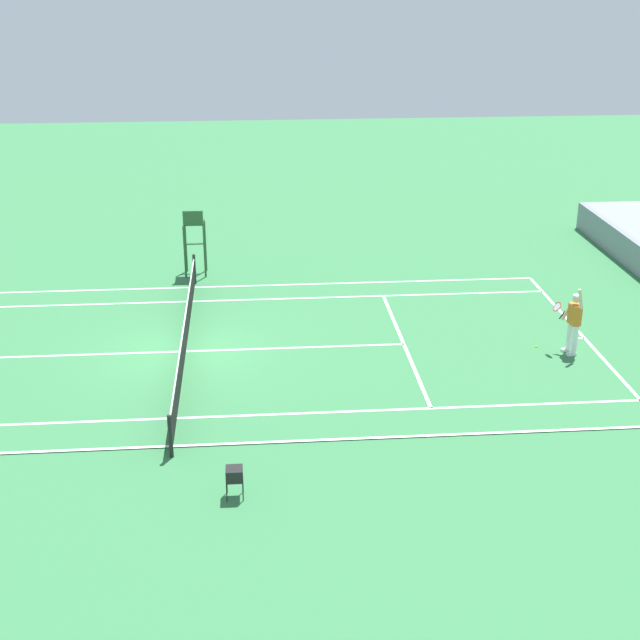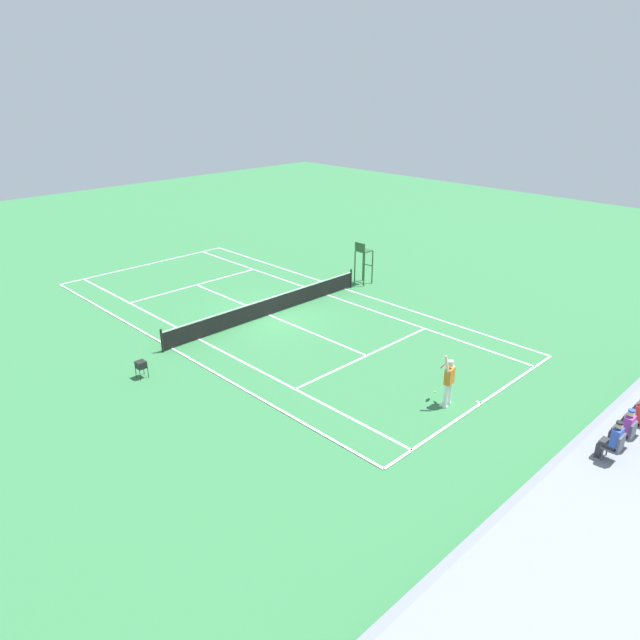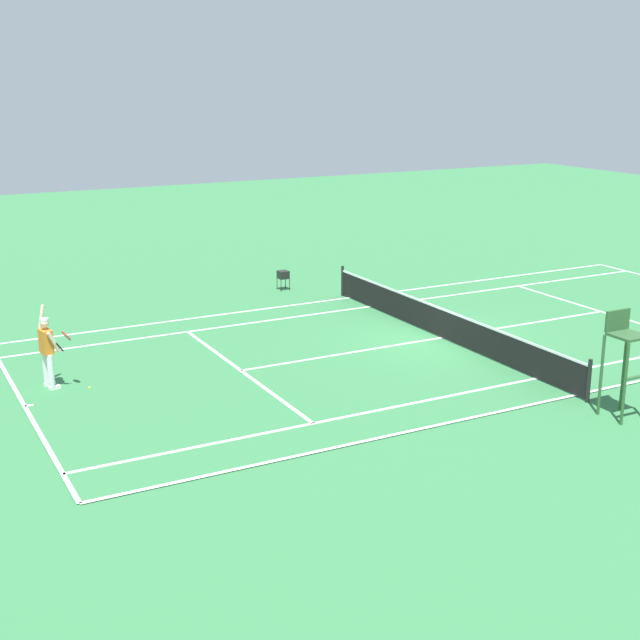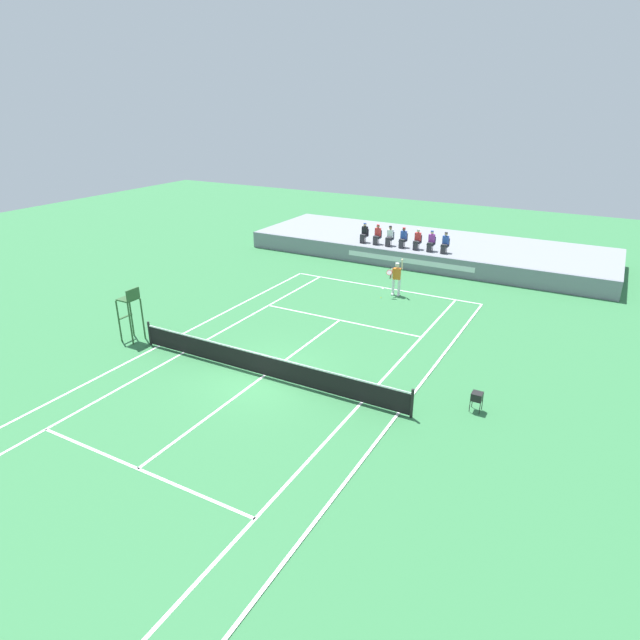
# 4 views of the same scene
# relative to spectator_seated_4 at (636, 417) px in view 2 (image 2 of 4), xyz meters

# --- Properties ---
(ground_plane) EXTENTS (80.00, 80.00, 0.00)m
(ground_plane) POSITION_rel_spectator_seated_4_xyz_m (-0.10, -16.89, -1.71)
(ground_plane) COLOR #337542
(court) EXTENTS (11.08, 23.88, 0.03)m
(court) POSITION_rel_spectator_seated_4_xyz_m (-0.10, -16.89, -1.70)
(court) COLOR #337542
(court) RESTS_ON ground
(net) EXTENTS (11.98, 0.10, 1.07)m
(net) POSITION_rel_spectator_seated_4_xyz_m (-0.10, -16.89, -1.19)
(net) COLOR black
(net) RESTS_ON ground
(barrier_wall) EXTENTS (23.43, 0.25, 1.10)m
(barrier_wall) POSITION_rel_spectator_seated_4_xyz_m (-0.10, -1.00, -1.16)
(barrier_wall) COLOR gray
(barrier_wall) RESTS_ON ground
(spectator_seated_4) EXTENTS (0.44, 0.60, 1.27)m
(spectator_seated_4) POSITION_rel_spectator_seated_4_xyz_m (0.00, 0.00, 0.00)
(spectator_seated_4) COLOR #474C56
(spectator_seated_4) RESTS_ON bleacher_platform
(spectator_seated_5) EXTENTS (0.44, 0.60, 1.27)m
(spectator_seated_5) POSITION_rel_spectator_seated_4_xyz_m (0.90, 0.00, 0.00)
(spectator_seated_5) COLOR #474C56
(spectator_seated_5) RESTS_ON bleacher_platform
(spectator_seated_6) EXTENTS (0.44, 0.60, 1.27)m
(spectator_seated_6) POSITION_rel_spectator_seated_4_xyz_m (1.78, 0.00, 0.00)
(spectator_seated_6) COLOR #474C56
(spectator_seated_6) RESTS_ON bleacher_platform
(tennis_player) EXTENTS (0.75, 0.72, 2.08)m
(tennis_player) POSITION_rel_spectator_seated_4_xyz_m (0.92, -5.81, -0.72)
(tennis_player) COLOR white
(tennis_player) RESTS_ON ground
(tennis_ball) EXTENTS (0.07, 0.07, 0.07)m
(tennis_ball) POSITION_rel_spectator_seated_4_xyz_m (0.43, -6.65, -1.68)
(tennis_ball) COLOR #D1E533
(tennis_ball) RESTS_ON ground
(umpire_chair) EXTENTS (0.77, 0.77, 2.44)m
(umpire_chair) POSITION_rel_spectator_seated_4_xyz_m (-7.01, -16.89, -0.15)
(umpire_chair) COLOR #2D562D
(umpire_chair) RESTS_ON ground
(ball_hopper) EXTENTS (0.36, 0.36, 0.70)m
(ball_hopper) POSITION_rel_spectator_seated_4_xyz_m (7.63, -15.43, -1.14)
(ball_hopper) COLOR black
(ball_hopper) RESTS_ON ground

